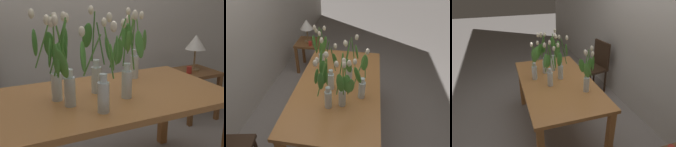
{
  "view_description": "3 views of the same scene",
  "coord_description": "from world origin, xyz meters",
  "views": [
    {
      "loc": [
        -0.78,
        -1.67,
        1.42
      ],
      "look_at": [
        -0.02,
        -0.08,
        0.91
      ],
      "focal_mm": 46.6,
      "sensor_mm": 36.0,
      "label": 1
    },
    {
      "loc": [
        -1.76,
        -0.28,
        2.09
      ],
      "look_at": [
        -0.04,
        -0.0,
        0.92
      ],
      "focal_mm": 32.8,
      "sensor_mm": 36.0,
      "label": 2
    },
    {
      "loc": [
        2.25,
        -0.64,
        2.0
      ],
      "look_at": [
        0.09,
        0.06,
        0.89
      ],
      "focal_mm": 32.94,
      "sensor_mm": 36.0,
      "label": 3
    }
  ],
  "objects": [
    {
      "name": "tulip_vase_3",
      "position": [
        -0.34,
        -0.1,
        0.97
      ],
      "size": [
        0.17,
        0.17,
        0.56
      ],
      "color": "silver",
      "rests_on": "dining_table"
    },
    {
      "name": "pillar_candle",
      "position": [
        1.26,
        0.68,
        0.59
      ],
      "size": [
        0.06,
        0.06,
        0.07
      ],
      "primitive_type": "cylinder",
      "color": "#B72D23",
      "rests_on": "side_table"
    },
    {
      "name": "tulip_vase_5",
      "position": [
        -0.06,
        0.08,
        0.93
      ],
      "size": [
        0.18,
        0.18,
        0.58
      ],
      "color": "silver",
      "rests_on": "dining_table"
    },
    {
      "name": "tulip_vase_4",
      "position": [
        -0.16,
        -0.25,
        0.93
      ],
      "size": [
        0.24,
        0.15,
        0.52
      ],
      "color": "silver",
      "rests_on": "dining_table"
    },
    {
      "name": "tulip_vase_1",
      "position": [
        -0.34,
        0.07,
        0.98
      ],
      "size": [
        0.25,
        0.16,
        0.57
      ],
      "color": "silver",
      "rests_on": "dining_table"
    },
    {
      "name": "side_table",
      "position": [
        1.4,
        0.74,
        0.43
      ],
      "size": [
        0.44,
        0.44,
        0.55
      ],
      "color": "brown",
      "rests_on": "ground"
    },
    {
      "name": "dining_table",
      "position": [
        0.0,
        0.0,
        0.65
      ],
      "size": [
        1.6,
        0.9,
        0.74
      ],
      "color": "#B7753D",
      "rests_on": "ground"
    },
    {
      "name": "table_lamp",
      "position": [
        1.4,
        0.76,
        0.86
      ],
      "size": [
        0.22,
        0.22,
        0.4
      ],
      "color": "olive",
      "rests_on": "side_table"
    },
    {
      "name": "tulip_vase_2",
      "position": [
        0.06,
        -0.11,
        0.95
      ],
      "size": [
        0.22,
        0.19,
        0.57
      ],
      "color": "silver",
      "rests_on": "dining_table"
    },
    {
      "name": "tulip_vase_0",
      "position": [
        0.33,
        0.27,
        0.96
      ],
      "size": [
        0.21,
        0.18,
        0.55
      ],
      "color": "silver",
      "rests_on": "dining_table"
    }
  ]
}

